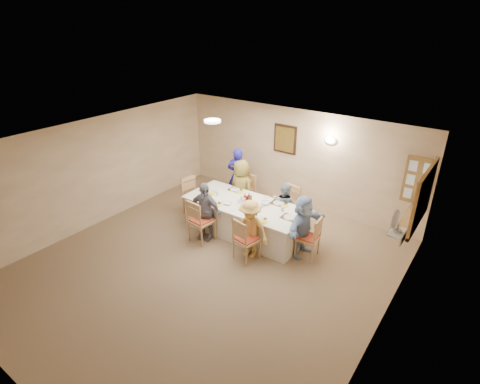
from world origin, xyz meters
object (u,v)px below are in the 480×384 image
Objects in this scene: dining_table at (245,218)px; chair_front_left at (201,220)px; desk_fan at (397,224)px; chair_back_left at (244,195)px; caregiver at (238,176)px; chair_back_right at (286,207)px; diner_back_left at (241,188)px; condiment_ketchup at (245,198)px; chair_left_end at (194,197)px; diner_back_right at (284,206)px; chair_front_right at (247,239)px; chair_right_end at (308,237)px; diner_front_left at (205,211)px; diner_front_right at (250,229)px; serving_hatch at (423,198)px; diner_right_end at (303,226)px.

chair_front_left is (-0.60, -0.80, 0.13)m from dining_table.
desk_fan reaches higher than chair_back_left.
chair_back_right is at bearing 147.34° from caregiver.
chair_back_left is at bearing -84.82° from chair_front_left.
condiment_ketchup is (0.58, -0.67, 0.16)m from diner_back_left.
chair_left_end is 4.15× the size of condiment_ketchup.
chair_front_right is at bearing 88.74° from diner_back_right.
chair_right_end is 0.69× the size of diner_front_left.
desk_fan is at bearing -13.83° from chair_back_right.
chair_right_end is at bearing 0.00° from dining_table.
chair_left_end is 1.19m from diner_back_left.
diner_front_right is 2.47m from caregiver.
condiment_ketchup reaches higher than chair_right_end.
diner_back_left is at bearing 163.56° from desk_fan.
condiment_ketchup is (-0.02, 0.01, 0.50)m from dining_table.
chair_back_right is 1.24m from chair_right_end.
dining_table is 2.08× the size of diner_front_left.
caregiver is at bearing 138.96° from chair_back_left.
chair_back_left is at bearing -41.42° from chair_front_right.
serving_hatch reaches higher than chair_right_end.
condiment_ketchup is (0.58, 0.69, 0.21)m from diner_front_left.
dining_table is 1.01m from chair_back_left.
chair_front_right is 1.24m from chair_right_end.
serving_hatch is 1.13× the size of diner_right_end.
chair_back_right is (-2.62, 1.25, -1.05)m from desk_fan.
desk_fan is 4.63m from caregiver.
condiment_ketchup reaches higher than chair_back_left.
diner_front_right is (-0.95, -0.68, 0.17)m from chair_right_end.
dining_table is at bearing 39.67° from diner_front_left.
diner_right_end is (-0.13, 0.00, 0.21)m from chair_right_end.
condiment_ketchup reaches higher than chair_front_right.
chair_back_right is 1.49m from diner_front_right.
serving_hatch is 1.54× the size of chair_back_left.
dining_table is at bearing -78.35° from chair_left_end.
chair_back_right reaches higher than chair_left_end.
dining_table is 2.84× the size of chair_back_left.
diner_front_left reaches higher than diner_right_end.
dining_table is 12.04× the size of condiment_ketchup.
chair_left_end is 0.76× the size of diner_front_right.
chair_back_right reaches higher than condiment_ketchup.
chair_front_right is at bearing -14.62° from diner_front_left.
diner_front_right is (1.20, -1.36, -0.08)m from diner_back_left.
diner_front_left is 1.20m from diner_front_right.
diner_back_right is (1.20, 0.00, -0.14)m from diner_back_left.
chair_back_right reaches higher than chair_back_left.
desk_fan is at bearing -5.44° from diner_front_left.
caregiver is at bearing -11.85° from chair_left_end.
chair_back_right is at bearing -168.26° from diner_back_left.
desk_fan reaches higher than diner_front_right.
caregiver reaches higher than chair_right_end.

